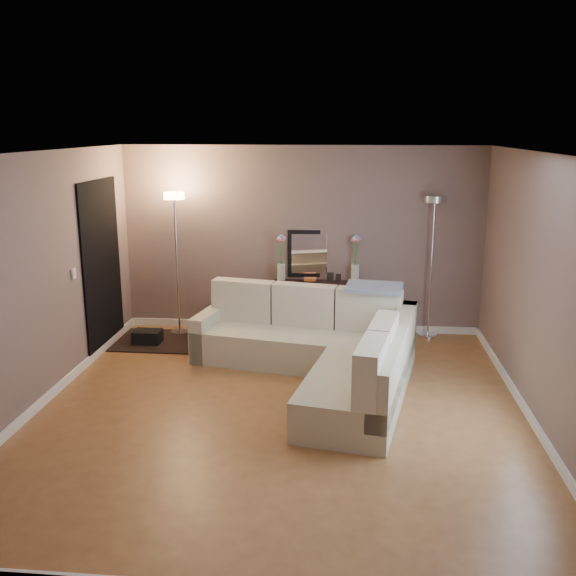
# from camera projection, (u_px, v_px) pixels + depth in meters

# --- Properties ---
(floor) EXTENTS (5.00, 5.50, 0.01)m
(floor) POSITION_uv_depth(u_px,v_px,m) (281.00, 411.00, 6.60)
(floor) COLOR #966236
(floor) RESTS_ON ground
(ceiling) EXTENTS (5.00, 5.50, 0.01)m
(ceiling) POSITION_uv_depth(u_px,v_px,m) (280.00, 152.00, 5.97)
(ceiling) COLOR white
(ceiling) RESTS_ON ground
(wall_back) EXTENTS (5.00, 0.02, 2.60)m
(wall_back) POSITION_uv_depth(u_px,v_px,m) (301.00, 240.00, 8.95)
(wall_back) COLOR #76605B
(wall_back) RESTS_ON ground
(wall_front) EXTENTS (5.00, 0.02, 2.60)m
(wall_front) POSITION_uv_depth(u_px,v_px,m) (228.00, 406.00, 3.62)
(wall_front) COLOR #76605B
(wall_front) RESTS_ON ground
(wall_left) EXTENTS (0.02, 5.50, 2.60)m
(wall_left) POSITION_uv_depth(u_px,v_px,m) (35.00, 282.00, 6.52)
(wall_left) COLOR #76605B
(wall_left) RESTS_ON ground
(wall_right) EXTENTS (0.02, 5.50, 2.60)m
(wall_right) POSITION_uv_depth(u_px,v_px,m) (544.00, 294.00, 6.05)
(wall_right) COLOR #76605B
(wall_right) RESTS_ON ground
(baseboard_back) EXTENTS (5.00, 0.03, 0.10)m
(baseboard_back) POSITION_uv_depth(u_px,v_px,m) (301.00, 326.00, 9.23)
(baseboard_back) COLOR white
(baseboard_back) RESTS_ON ground
(baseboard_left) EXTENTS (0.03, 5.50, 0.10)m
(baseboard_left) POSITION_uv_depth(u_px,v_px,m) (49.00, 396.00, 6.82)
(baseboard_left) COLOR white
(baseboard_left) RESTS_ON ground
(baseboard_right) EXTENTS (0.03, 5.50, 0.10)m
(baseboard_right) POSITION_uv_depth(u_px,v_px,m) (529.00, 416.00, 6.36)
(baseboard_right) COLOR white
(baseboard_right) RESTS_ON ground
(doorway) EXTENTS (0.02, 1.20, 2.20)m
(doorway) POSITION_uv_depth(u_px,v_px,m) (102.00, 266.00, 8.20)
(doorway) COLOR black
(doorway) RESTS_ON ground
(switch_plate) EXTENTS (0.02, 0.08, 0.12)m
(switch_plate) POSITION_uv_depth(u_px,v_px,m) (74.00, 273.00, 7.36)
(switch_plate) COLOR white
(switch_plate) RESTS_ON ground
(sectional_sofa) EXTENTS (2.77, 2.99, 0.93)m
(sectional_sofa) POSITION_uv_depth(u_px,v_px,m) (323.00, 349.00, 7.40)
(sectional_sofa) COLOR beige
(sectional_sofa) RESTS_ON floor
(throw_blanket) EXTENTS (0.72, 0.48, 0.09)m
(throw_blanket) POSITION_uv_depth(u_px,v_px,m) (374.00, 287.00, 7.72)
(throw_blanket) COLOR gray
(throw_blanket) RESTS_ON sectional_sofa
(console_table) EXTENTS (1.23, 0.41, 0.74)m
(console_table) POSITION_uv_depth(u_px,v_px,m) (313.00, 304.00, 8.99)
(console_table) COLOR black
(console_table) RESTS_ON floor
(leaning_mirror) EXTENTS (0.86, 0.10, 0.67)m
(leaning_mirror) POSITION_uv_depth(u_px,v_px,m) (318.00, 254.00, 8.98)
(leaning_mirror) COLOR black
(leaning_mirror) RESTS_ON console_table
(table_decor) EXTENTS (0.52, 0.12, 0.12)m
(table_decor) POSITION_uv_depth(u_px,v_px,m) (318.00, 278.00, 8.87)
(table_decor) COLOR orange
(table_decor) RESTS_ON console_table
(flower_vase_left) EXTENTS (0.14, 0.12, 0.64)m
(flower_vase_left) POSITION_uv_depth(u_px,v_px,m) (281.00, 261.00, 8.86)
(flower_vase_left) COLOR silver
(flower_vase_left) RESTS_ON console_table
(flower_vase_right) EXTENTS (0.14, 0.12, 0.64)m
(flower_vase_right) POSITION_uv_depth(u_px,v_px,m) (355.00, 261.00, 8.83)
(flower_vase_right) COLOR silver
(flower_vase_right) RESTS_ON console_table
(floor_lamp_lit) EXTENTS (0.28, 0.28, 1.98)m
(floor_lamp_lit) POSITION_uv_depth(u_px,v_px,m) (176.00, 235.00, 8.73)
(floor_lamp_lit) COLOR silver
(floor_lamp_lit) RESTS_ON floor
(floor_lamp_unlit) EXTENTS (0.33, 0.33, 1.95)m
(floor_lamp_unlit) POSITION_uv_depth(u_px,v_px,m) (433.00, 239.00, 8.60)
(floor_lamp_unlit) COLOR silver
(floor_lamp_unlit) RESTS_ON floor
(charcoal_rug) EXTENTS (1.30, 0.98, 0.02)m
(charcoal_rug) POSITION_uv_depth(u_px,v_px,m) (165.00, 341.00, 8.72)
(charcoal_rug) COLOR black
(charcoal_rug) RESTS_ON floor
(black_bag) EXTENTS (0.37, 0.26, 0.24)m
(black_bag) POSITION_uv_depth(u_px,v_px,m) (148.00, 339.00, 8.62)
(black_bag) COLOR black
(black_bag) RESTS_ON charcoal_rug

